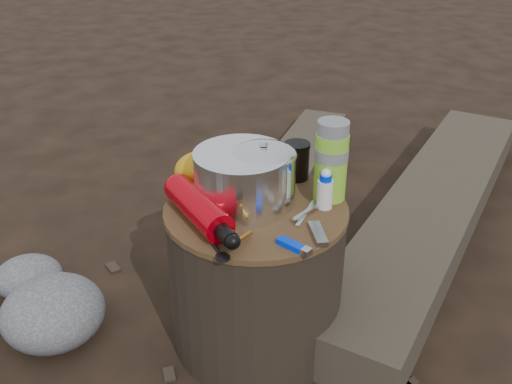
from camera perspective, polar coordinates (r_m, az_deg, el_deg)
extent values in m
plane|color=black|center=(1.75, 0.00, -13.95)|extent=(60.00, 60.00, 0.00)
cylinder|color=black|center=(1.61, 0.00, -8.23)|extent=(0.47, 0.47, 0.44)
cube|color=#393127|center=(2.27, 16.99, -1.84)|extent=(1.40, 1.61, 0.15)
cube|color=#393127|center=(2.57, 3.65, 2.45)|extent=(0.78, 1.14, 0.10)
cylinder|color=silver|center=(1.46, -1.41, 1.25)|extent=(0.24, 0.24, 0.15)
cylinder|color=silver|center=(1.47, 0.73, 1.71)|extent=(0.17, 0.17, 0.17)
cylinder|color=#82C92E|center=(1.50, 7.43, 3.06)|extent=(0.09, 0.09, 0.21)
cylinder|color=black|center=(1.61, 4.04, 3.08)|extent=(0.07, 0.07, 0.10)
ellipsoid|color=#CA9010|center=(1.56, -5.31, 2.17)|extent=(0.15, 0.12, 0.10)
cube|color=navy|center=(1.60, -1.11, 3.32)|extent=(0.10, 0.04, 0.12)
cube|color=#002DF3|center=(1.33, 3.47, -5.20)|extent=(0.07, 0.08, 0.02)
cube|color=silver|center=(1.37, 6.15, -4.12)|extent=(0.03, 0.10, 0.01)
cylinder|color=silver|center=(1.47, 6.84, 0.14)|extent=(0.04, 0.04, 0.10)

